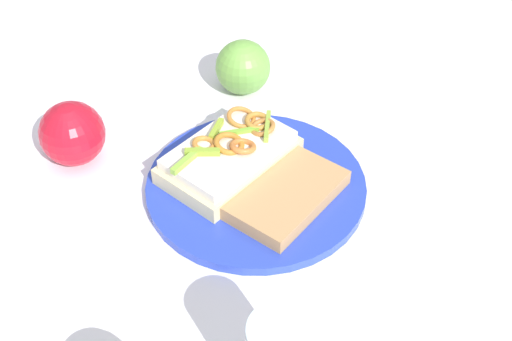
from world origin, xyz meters
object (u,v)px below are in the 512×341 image
apple_1 (72,133)px  sandwich (230,155)px  plate (256,186)px  apple_2 (243,67)px  bread_slice_side (284,193)px

apple_1 → sandwich: bearing=31.7°
plate → apple_2: bearing=135.2°
plate → bread_slice_side: size_ratio=1.87×
plate → apple_1: apple_1 is taller
apple_2 → plate: bearing=-44.8°
sandwich → apple_1: bearing=122.4°
bread_slice_side → apple_2: (-0.19, 0.15, 0.02)m
apple_1 → apple_2: apple_1 is taller
plate → apple_1: size_ratio=3.25×
apple_2 → apple_1: bearing=-104.8°
sandwich → apple_1: size_ratio=2.01×
bread_slice_side → apple_2: bearing=50.0°
sandwich → bread_slice_side: (0.09, -0.00, -0.01)m
sandwich → apple_2: bearing=36.5°
apple_2 → bread_slice_side: bearing=-37.7°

